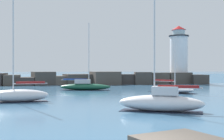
% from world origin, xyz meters
% --- Properties ---
extents(open_sea_beyond, '(400.00, 116.00, 0.01)m').
position_xyz_m(open_sea_beyond, '(0.00, 113.87, 0.00)').
color(open_sea_beyond, '#2D5B7F').
rests_on(open_sea_beyond, ground).
extents(breakwater_jetty, '(55.12, 7.27, 2.58)m').
position_xyz_m(breakwater_jetty, '(1.40, 53.81, 1.09)').
color(breakwater_jetty, '#4C443D').
rests_on(breakwater_jetty, ground).
extents(lighthouse, '(4.99, 4.99, 12.32)m').
position_xyz_m(lighthouse, '(22.94, 54.73, 5.27)').
color(lighthouse, gray).
rests_on(lighthouse, ground).
extents(sailboat_moored_0, '(6.52, 4.30, 10.13)m').
position_xyz_m(sailboat_moored_0, '(5.31, 13.77, 0.73)').
color(sailboat_moored_0, white).
rests_on(sailboat_moored_0, ground).
extents(sailboat_moored_1, '(7.75, 3.52, 9.96)m').
position_xyz_m(sailboat_moored_1, '(1.53, 37.76, 0.60)').
color(sailboat_moored_1, '#195138').
rests_on(sailboat_moored_1, ground).
extents(sailboat_moored_4, '(5.40, 7.24, 7.41)m').
position_xyz_m(sailboat_moored_4, '(12.57, 31.05, 0.49)').
color(sailboat_moored_4, white).
rests_on(sailboat_moored_4, ground).
extents(sailboat_moored_5, '(5.99, 2.44, 10.29)m').
position_xyz_m(sailboat_moored_5, '(-6.07, 22.40, 0.66)').
color(sailboat_moored_5, white).
rests_on(sailboat_moored_5, ground).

